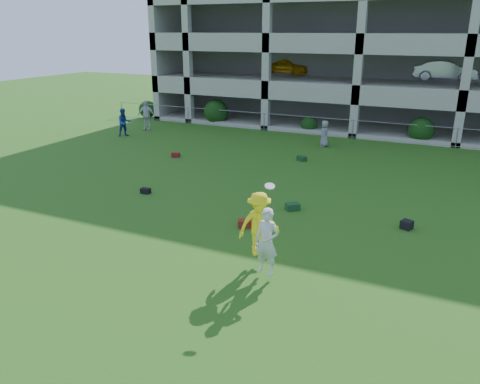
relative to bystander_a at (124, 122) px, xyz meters
The scene contains 14 objects.
ground 19.12m from the bystander_a, 45.14° to the right, with size 100.00×100.00×0.00m, color #235114.
bystander_a is the anchor object (origin of this frame).
bystander_b 2.19m from the bystander_a, 85.98° to the left, with size 1.18×0.49×2.01m, color silver.
bystander_c 12.71m from the bystander_a, 11.70° to the left, with size 0.75×0.49×1.54m, color gray.
bag_red_a 16.66m from the bystander_a, 37.78° to the right, with size 0.55×0.30×0.28m, color #5B190F.
bag_black_b 11.76m from the bystander_a, 47.95° to the right, with size 0.40×0.25×0.22m, color black.
bag_green_c 16.18m from the bystander_a, 29.38° to the right, with size 0.50×0.35×0.26m, color #123418.
crate_d 19.92m from the bystander_a, 23.63° to the right, with size 0.35×0.35×0.30m, color black.
bag_red_f 6.69m from the bystander_a, 28.43° to the right, with size 0.45×0.28×0.24m, color #5B160F.
bag_green_g 12.30m from the bystander_a, ahead, with size 0.50×0.30×0.25m, color black.
frisbee_contest 19.45m from the bystander_a, 40.75° to the right, with size 1.55×1.57×2.54m.
parking_garage 20.21m from the bystander_a, 46.42° to the left, with size 30.00×14.00×12.00m.
fence 14.54m from the bystander_a, 22.05° to the left, with size 36.06×0.06×1.20m.
shrub_row 19.10m from the bystander_a, 18.83° to the left, with size 34.38×2.52×3.50m.
Camera 1 is at (5.78, -10.32, 6.52)m, focal length 35.00 mm.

